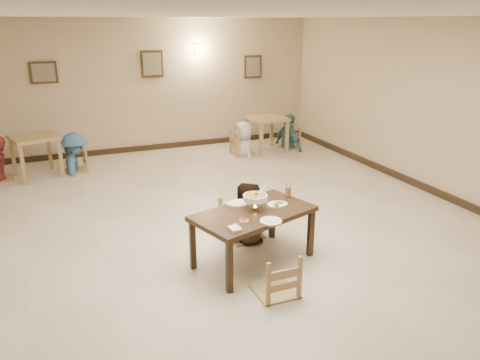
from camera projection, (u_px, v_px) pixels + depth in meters
name	position (u px, v px, depth m)	size (l,w,h in m)	color
floor	(226.00, 232.00, 6.85)	(10.00, 10.00, 0.00)	beige
ceiling	(224.00, 15.00, 5.88)	(10.00, 10.00, 0.00)	silver
wall_back	(149.00, 86.00, 10.74)	(10.00, 10.00, 0.00)	#C6AE8F
wall_right	(449.00, 111.00, 7.80)	(10.00, 10.00, 0.00)	#C6AE8F
baseboard_back	(153.00, 147.00, 11.18)	(8.00, 0.06, 0.12)	black
baseboard_right	(436.00, 192.00, 8.26)	(0.06, 10.00, 0.12)	black
picture_a	(44.00, 73.00, 9.79)	(0.55, 0.04, 0.45)	#342714
picture_b	(152.00, 64.00, 10.58)	(0.50, 0.04, 0.60)	#342714
picture_c	(253.00, 67.00, 11.53)	(0.45, 0.04, 0.55)	#342714
wall_sconce	(198.00, 49.00, 10.88)	(0.16, 0.05, 0.22)	#FFD88C
main_table	(253.00, 217.00, 5.81)	(1.67, 1.26, 0.70)	#342010
chair_far	(241.00, 202.00, 6.53)	(0.50, 0.50, 1.06)	tan
chair_near	(276.00, 254.00, 5.17)	(0.46, 0.46, 0.97)	tan
main_diner	(245.00, 183.00, 6.39)	(0.81, 0.63, 1.66)	gray
curry_warmer	(255.00, 198.00, 5.79)	(0.34, 0.30, 0.27)	silver
rice_plate_far	(238.00, 203.00, 6.00)	(0.31, 0.31, 0.07)	white
rice_plate_near	(271.00, 221.00, 5.48)	(0.26, 0.26, 0.06)	white
fried_plate	(277.00, 204.00, 5.96)	(0.28, 0.28, 0.06)	white
chili_dish	(244.00, 221.00, 5.48)	(0.11, 0.11, 0.02)	white
napkin_cutlery	(235.00, 228.00, 5.27)	(0.15, 0.24, 0.03)	white
drink_glass	(288.00, 191.00, 6.26)	(0.08, 0.08, 0.16)	white
bg_table_left	(35.00, 143.00, 9.08)	(1.02, 1.02, 0.82)	#A58754
bg_table_right	(267.00, 123.00, 10.89)	(0.87, 0.87, 0.81)	#A58754
bg_chair_lr	(74.00, 149.00, 9.46)	(0.43, 0.43, 0.92)	tan
bg_chair_rl	(243.00, 132.00, 10.65)	(0.50, 0.50, 1.07)	tan
bg_chair_rr	(289.00, 129.00, 11.22)	(0.43, 0.43, 0.92)	tan
bg_diner_b	(72.00, 133.00, 9.35)	(1.03, 0.59, 1.60)	teal
bg_diner_c	(243.00, 122.00, 10.57)	(0.75, 0.49, 1.54)	silver
bg_diner_d	(290.00, 114.00, 11.10)	(0.98, 0.41, 1.68)	teal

